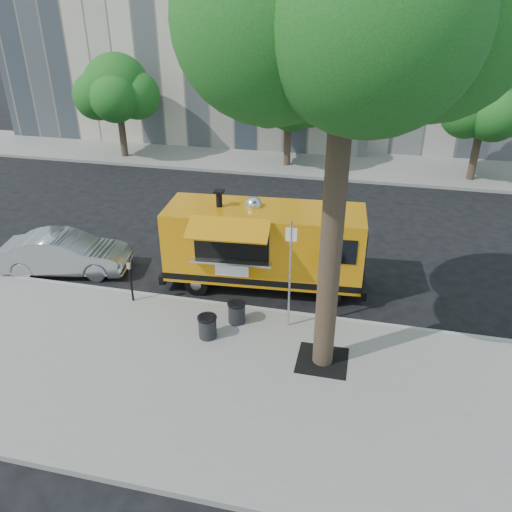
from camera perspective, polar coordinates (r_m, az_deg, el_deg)
The scene contains 14 objects.
ground at distance 15.01m, azimuth -1.16°, elevation -4.27°, with size 120.00×120.00×0.00m, color black.
sidewalk at distance 11.88m, azimuth -6.04°, elevation -13.82°, with size 60.00×6.00×0.15m, color gray.
curb at distance 14.22m, azimuth -2.09°, elevation -5.92°, with size 60.00×0.14×0.16m, color #999993.
far_sidewalk at distance 27.22m, azimuth 5.94°, elevation 10.55°, with size 60.00×5.00×0.15m, color gray.
tree_well at distance 12.31m, azimuth 7.58°, elevation -11.73°, with size 1.20×1.20×0.02m, color black.
far_tree_a at distance 28.29m, azimuth -15.62°, elevation 18.08°, with size 3.42×3.42×5.36m.
far_tree_b at distance 25.75m, azimuth 3.79°, elevation 18.26°, with size 3.60×3.60×5.50m.
far_tree_c at distance 25.58m, azimuth 24.74°, elevation 15.63°, with size 3.24×3.24×5.21m.
sign_post at distance 12.50m, azimuth 3.91°, elevation -1.51°, with size 0.28×0.06×3.00m.
parking_meter at distance 14.41m, azimuth -14.20°, elevation -2.13°, with size 0.11×0.11×1.33m.
food_truck at distance 14.74m, azimuth 0.83°, elevation 1.32°, with size 6.20×3.14×2.98m.
sedan at distance 16.99m, azimuth -20.96°, elevation 0.28°, with size 1.39×3.98×1.31m, color #9FA1A5.
trash_bin_left at distance 12.84m, azimuth -5.57°, elevation -7.97°, with size 0.50×0.50×0.60m.
trash_bin_right at distance 13.34m, azimuth -2.23°, elevation -6.39°, with size 0.49×0.49×0.59m.
Camera 1 is at (3.21, -12.38, 7.86)m, focal length 35.00 mm.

